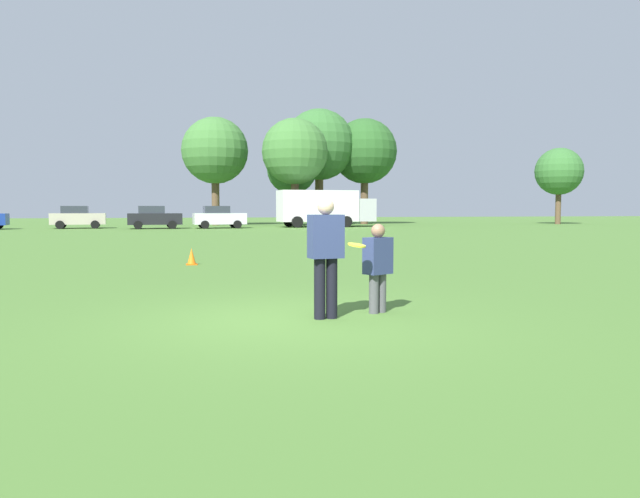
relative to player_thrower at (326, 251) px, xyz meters
The scene contains 15 objects.
ground_plane 1.11m from the player_thrower, behind, with size 197.73×197.73×0.00m, color #47702D.
player_thrower is the anchor object (origin of this frame).
player_defender 0.98m from the player_thrower, 17.83° to the left, with size 0.50×0.42×1.39m.
frisbee 0.46m from the player_thrower, 12.88° to the right, with size 0.28×0.27×0.09m.
traffic_cone 9.26m from the player_thrower, 100.83° to the left, with size 0.32×0.32×0.48m.
parked_car_center 44.36m from the player_thrower, 103.05° to the left, with size 4.33×2.47×1.82m.
parked_car_mid_right 41.32m from the player_thrower, 95.51° to the left, with size 4.33×2.47×1.82m.
parked_car_near_right 41.00m from the player_thrower, 88.39° to the left, with size 4.33×2.47×1.82m.
box_truck 43.67m from the player_thrower, 76.24° to the left, with size 8.66×3.44×3.18m.
tree_west_maple 50.40m from the player_thrower, 88.33° to the left, with size 6.36×6.36×10.34m.
tree_center_elm 47.01m from the player_thrower, 79.58° to the left, with size 6.08×6.08×9.88m.
tree_east_birch 48.69m from the player_thrower, 79.89° to the left, with size 4.76×4.76×7.74m.
tree_east_oak 51.95m from the player_thrower, 76.82° to the left, with size 7.09×7.09×11.52m.
tree_far_east_pine 53.61m from the player_thrower, 71.79° to the left, with size 6.65×6.65×10.80m.
tree_far_west_pine 58.51m from the player_thrower, 51.83° to the left, with size 4.81×4.81×7.82m.
Camera 1 is at (-1.61, -8.46, 1.62)m, focal length 33.56 mm.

